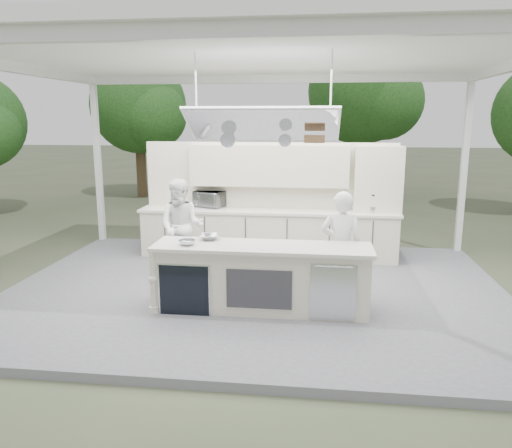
# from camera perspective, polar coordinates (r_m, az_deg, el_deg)

# --- Properties ---
(ground) EXTENTS (90.00, 90.00, 0.00)m
(ground) POSITION_cam_1_polar(r_m,az_deg,el_deg) (8.24, -0.01, -8.08)
(ground) COLOR #495037
(ground) RESTS_ON ground
(stage_deck) EXTENTS (8.00, 6.00, 0.12)m
(stage_deck) POSITION_cam_1_polar(r_m,az_deg,el_deg) (8.22, -0.01, -7.69)
(stage_deck) COLOR slate
(stage_deck) RESTS_ON ground
(tent) EXTENTS (8.20, 6.20, 3.86)m
(tent) POSITION_cam_1_polar(r_m,az_deg,el_deg) (7.78, -0.00, 18.51)
(tent) COLOR white
(tent) RESTS_ON ground
(demo_island) EXTENTS (3.10, 0.79, 0.95)m
(demo_island) POSITION_cam_1_polar(r_m,az_deg,el_deg) (7.17, 0.50, -6.14)
(demo_island) COLOR beige
(demo_island) RESTS_ON stage_deck
(back_counter) EXTENTS (5.08, 0.72, 0.95)m
(back_counter) POSITION_cam_1_polar(r_m,az_deg,el_deg) (9.88, 1.36, -1.07)
(back_counter) COLOR beige
(back_counter) RESTS_ON stage_deck
(back_wall_unit) EXTENTS (5.05, 0.48, 2.25)m
(back_wall_unit) POSITION_cam_1_polar(r_m,az_deg,el_deg) (9.89, 4.08, 4.66)
(back_wall_unit) COLOR beige
(back_wall_unit) RESTS_ON stage_deck
(tree_cluster) EXTENTS (19.55, 9.40, 5.85)m
(tree_cluster) POSITION_cam_1_polar(r_m,az_deg,el_deg) (17.50, 3.54, 13.43)
(tree_cluster) COLOR brown
(tree_cluster) RESTS_ON ground
(head_chef) EXTENTS (0.65, 0.46, 1.67)m
(head_chef) POSITION_cam_1_polar(r_m,az_deg,el_deg) (7.57, 9.70, -2.52)
(head_chef) COLOR white
(head_chef) RESTS_ON stage_deck
(sous_chef) EXTENTS (0.82, 0.64, 1.68)m
(sous_chef) POSITION_cam_1_polar(r_m,az_deg,el_deg) (8.88, -8.50, -0.30)
(sous_chef) COLOR white
(sous_chef) RESTS_ON stage_deck
(toaster_oven) EXTENTS (0.69, 0.58, 0.32)m
(toaster_oven) POSITION_cam_1_polar(r_m,az_deg,el_deg) (10.13, -5.36, 2.85)
(toaster_oven) COLOR silver
(toaster_oven) RESTS_ON back_counter
(bowl_large) EXTENTS (0.36, 0.36, 0.07)m
(bowl_large) POSITION_cam_1_polar(r_m,az_deg,el_deg) (7.41, -5.36, -1.49)
(bowl_large) COLOR #ADB0B4
(bowl_large) RESTS_ON demo_island
(bowl_small) EXTENTS (0.30, 0.30, 0.07)m
(bowl_small) POSITION_cam_1_polar(r_m,az_deg,el_deg) (7.12, -7.89, -2.11)
(bowl_small) COLOR #B1B3B9
(bowl_small) RESTS_ON demo_island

